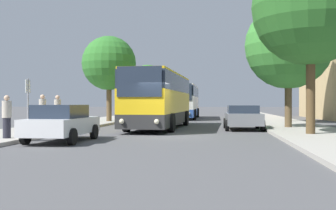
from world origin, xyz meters
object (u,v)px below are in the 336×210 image
Objects in this scene: bus_stop_sign at (28,99)px; tree_right_near at (288,46)px; pedestrian_waiting_far at (58,111)px; pedestrian_waiting_near at (7,117)px; tree_right_far at (288,38)px; bus_middle at (184,101)px; tree_left_far at (148,81)px; tree_left_near at (109,63)px; parked_car_left_curb at (62,122)px; pedestrian_walking_back at (42,112)px; parked_car_right_near at (243,117)px; tree_right_mid at (311,7)px; bus_front at (160,99)px.

tree_right_near reaches higher than bus_stop_sign.
bus_stop_sign is at bearing 21.50° from pedestrian_waiting_far.
tree_right_far reaches higher than pedestrian_waiting_near.
tree_right_near reaches higher than bus_middle.
tree_right_far reaches higher than tree_left_far.
tree_left_far is (-1.48, 25.05, 0.08)m from tree_left_near.
pedestrian_waiting_near is 15.55m from tree_right_near.
tree_right_far is at bearing 54.88° from parked_car_left_curb.
bus_middle is 18.97m from pedestrian_waiting_far.
tree_right_near is (7.34, -15.40, 3.08)m from bus_middle.
tree_right_far is at bearing 45.11° from bus_stop_sign.
parked_car_left_curb is 15.20m from tree_left_near.
tree_right_near reaches higher than pedestrian_waiting_near.
pedestrian_walking_back is 10.35m from tree_left_near.
parked_car_right_near is 1.62× the size of bus_stop_sign.
tree_left_far is (-1.08, 37.28, 2.96)m from bus_stop_sign.
parked_car_right_near is at bearing 120.73° from tree_right_mid.
pedestrian_waiting_near is at bearing -115.44° from bus_front.
tree_left_far is 34.08m from tree_right_near.
bus_stop_sign is 0.30× the size of tree_right_mid.
tree_right_mid reaches higher than parked_car_left_curb.
tree_left_near is 25.09m from tree_left_far.
bus_stop_sign is 0.35× the size of tree_right_near.
pedestrian_waiting_near is 0.18× the size of tree_right_far.
parked_car_left_curb is at bearing 45.59° from parked_car_right_near.
bus_front is at bearing 50.75° from bus_stop_sign.
tree_left_far is (-1.10, 33.94, 3.60)m from pedestrian_waiting_far.
tree_right_mid is 13.03m from tree_right_far.
parked_car_right_near is at bearing 29.39° from bus_stop_sign.
parked_car_right_near is 2.23× the size of pedestrian_waiting_far.
parked_car_right_near is 11.66m from bus_stop_sign.
tree_right_mid reaches higher than pedestrian_waiting_near.
pedestrian_waiting_far is 13.85m from tree_right_mid.
bus_stop_sign is at bearing 28.22° from parked_car_right_near.
tree_right_far is (14.03, 10.76, 5.48)m from pedestrian_waiting_far.
tree_left_far is 0.95× the size of tree_right_near.
bus_front is 6.00× the size of pedestrian_walking_back.
pedestrian_waiting_far is (-5.37, -18.18, -0.66)m from bus_middle.
parked_car_left_curb is at bearing -124.92° from tree_right_far.
bus_middle is at bearing 75.96° from bus_stop_sign.
parked_car_left_curb reaches higher than parked_car_right_near.
parked_car_left_curb is at bearing -50.89° from pedestrian_walking_back.
bus_middle reaches higher than parked_car_right_near.
bus_stop_sign is 2.83m from pedestrian_waiting_near.
tree_right_far reaches higher than bus_front.
bus_stop_sign is 1.49× the size of pedestrian_waiting_near.
tree_left_near is 13.92m from tree_right_far.
tree_left_far is (-1.58, 39.98, 3.67)m from pedestrian_waiting_near.
parked_car_right_near is at bearing -130.88° from pedestrian_waiting_near.
tree_left_far reaches higher than parked_car_left_curb.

